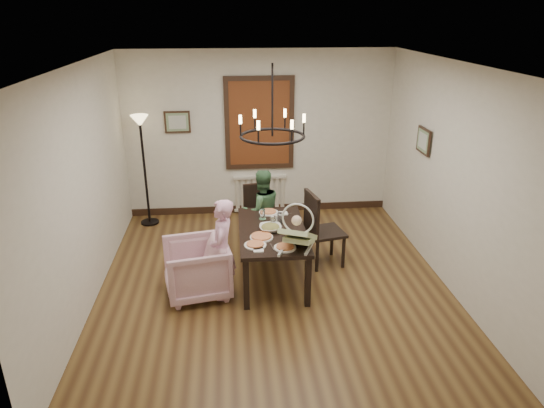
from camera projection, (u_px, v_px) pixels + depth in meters
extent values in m
cube|color=brown|center=(273.00, 283.00, 6.40)|extent=(4.50, 5.00, 0.01)
cube|color=white|center=(274.00, 64.00, 5.36)|extent=(4.50, 5.00, 0.01)
cube|color=beige|center=(259.00, 135.00, 8.19)|extent=(4.50, 0.01, 2.80)
cube|color=beige|center=(83.00, 190.00, 5.69)|extent=(0.01, 5.00, 2.80)
cube|color=beige|center=(452.00, 178.00, 6.08)|extent=(0.01, 5.00, 2.80)
cube|color=black|center=(272.00, 231.00, 6.29)|extent=(0.88, 1.54, 0.05)
cube|color=black|center=(246.00, 284.00, 5.74)|extent=(0.07, 0.07, 0.67)
cube|color=black|center=(243.00, 234.00, 7.05)|extent=(0.07, 0.07, 0.67)
cube|color=black|center=(308.00, 282.00, 5.80)|extent=(0.07, 0.07, 0.67)
cube|color=black|center=(293.00, 232.00, 7.10)|extent=(0.07, 0.07, 0.67)
imported|color=#E8B1C6|center=(197.00, 268.00, 6.05)|extent=(0.91, 0.90, 0.71)
imported|color=#E5A2C1|center=(223.00, 258.00, 5.94)|extent=(0.31, 0.42, 1.07)
imported|color=#3C653E|center=(262.00, 218.00, 7.13)|extent=(0.59, 0.52, 1.04)
imported|color=white|center=(270.00, 228.00, 6.23)|extent=(0.34, 0.34, 0.08)
cylinder|color=tan|center=(261.00, 237.00, 6.03)|extent=(0.29, 0.29, 0.04)
cylinder|color=silver|center=(273.00, 223.00, 6.29)|extent=(0.07, 0.07, 0.14)
cube|color=#632813|center=(259.00, 124.00, 8.08)|extent=(1.00, 0.03, 1.40)
cube|color=black|center=(177.00, 122.00, 7.95)|extent=(0.42, 0.03, 0.36)
cube|color=black|center=(424.00, 141.00, 6.81)|extent=(0.03, 0.42, 0.36)
torus|color=black|center=(272.00, 136.00, 5.82)|extent=(0.80, 0.80, 0.04)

